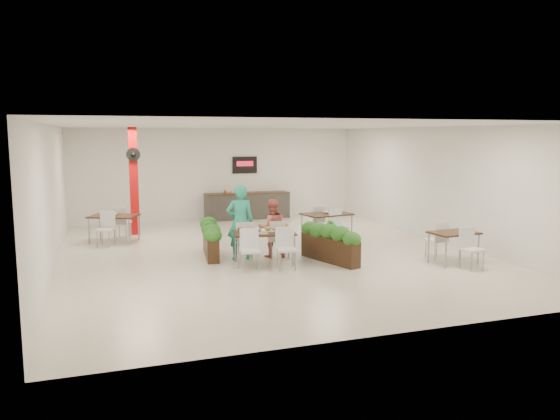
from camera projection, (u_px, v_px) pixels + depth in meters
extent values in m
plane|color=beige|center=(269.00, 253.00, 13.81)|extent=(12.00, 12.00, 0.00)
cube|color=white|center=(217.00, 174.00, 19.22)|extent=(10.00, 0.10, 3.20)
cube|color=white|center=(392.00, 230.00, 7.97)|extent=(10.00, 0.10, 3.20)
cube|color=white|center=(52.00, 198.00, 12.00)|extent=(0.10, 12.00, 3.20)
cube|color=white|center=(439.00, 184.00, 15.19)|extent=(0.10, 12.00, 3.20)
cube|color=white|center=(268.00, 125.00, 13.37)|extent=(10.00, 12.00, 0.04)
cube|color=#B40C0C|center=(134.00, 181.00, 16.20)|extent=(0.25, 0.25, 3.20)
cylinder|color=black|center=(133.00, 154.00, 15.92)|extent=(0.40, 0.06, 0.40)
sphere|color=black|center=(133.00, 155.00, 15.88)|extent=(0.12, 0.12, 0.12)
cube|color=#312F2C|center=(247.00, 206.00, 19.37)|extent=(3.00, 0.60, 0.90)
cube|color=black|center=(247.00, 193.00, 19.30)|extent=(3.00, 0.62, 0.04)
cube|color=black|center=(245.00, 165.00, 19.46)|extent=(0.90, 0.04, 0.60)
cube|color=red|center=(245.00, 164.00, 19.42)|extent=(0.60, 0.02, 0.18)
imported|color=brown|center=(225.00, 191.00, 19.03)|extent=(0.09, 0.09, 0.19)
imported|color=gold|center=(232.00, 191.00, 19.11)|extent=(0.13, 0.13, 0.17)
cube|color=black|center=(264.00, 233.00, 12.56)|extent=(1.50, 1.00, 0.04)
cylinder|color=gray|center=(238.00, 253.00, 12.17)|extent=(0.04, 0.04, 0.71)
cylinder|color=gray|center=(294.00, 251.00, 12.39)|extent=(0.04, 0.04, 0.71)
cylinder|color=gray|center=(235.00, 247.00, 12.83)|extent=(0.04, 0.04, 0.71)
cylinder|color=gray|center=(289.00, 245.00, 13.05)|extent=(0.04, 0.04, 0.71)
cube|color=white|center=(244.00, 241.00, 13.11)|extent=(0.48, 0.48, 0.05)
cube|color=white|center=(245.00, 232.00, 12.89)|extent=(0.42, 0.10, 0.45)
cylinder|color=gray|center=(250.00, 248.00, 13.34)|extent=(0.02, 0.02, 0.43)
cylinder|color=gray|center=(237.00, 249.00, 13.28)|extent=(0.02, 0.02, 0.43)
cylinder|color=gray|center=(252.00, 251.00, 13.01)|extent=(0.02, 0.02, 0.43)
cylinder|color=gray|center=(238.00, 252.00, 12.95)|extent=(0.02, 0.02, 0.43)
cube|color=white|center=(277.00, 239.00, 13.25)|extent=(0.48, 0.48, 0.05)
cube|color=white|center=(278.00, 231.00, 13.03)|extent=(0.42, 0.10, 0.45)
cylinder|color=gray|center=(282.00, 247.00, 13.48)|extent=(0.02, 0.02, 0.43)
cylinder|color=gray|center=(269.00, 248.00, 13.42)|extent=(0.02, 0.02, 0.43)
cylinder|color=gray|center=(285.00, 250.00, 13.15)|extent=(0.02, 0.02, 0.43)
cylinder|color=gray|center=(271.00, 251.00, 13.09)|extent=(0.02, 0.02, 0.43)
cube|color=white|center=(250.00, 251.00, 11.94)|extent=(0.48, 0.48, 0.05)
cube|color=white|center=(249.00, 238.00, 12.09)|extent=(0.42, 0.10, 0.45)
cylinder|color=gray|center=(244.00, 263.00, 11.78)|extent=(0.02, 0.02, 0.43)
cylinder|color=gray|center=(259.00, 263.00, 11.84)|extent=(0.02, 0.02, 0.43)
cylinder|color=gray|center=(242.00, 260.00, 12.11)|extent=(0.02, 0.02, 0.43)
cylinder|color=gray|center=(257.00, 259.00, 12.17)|extent=(0.02, 0.02, 0.43)
cube|color=white|center=(286.00, 250.00, 12.08)|extent=(0.48, 0.48, 0.05)
cube|color=white|center=(285.00, 237.00, 12.23)|extent=(0.42, 0.10, 0.45)
cylinder|color=gray|center=(280.00, 262.00, 11.92)|extent=(0.02, 0.02, 0.43)
cylinder|color=gray|center=(295.00, 261.00, 11.98)|extent=(0.02, 0.02, 0.43)
cylinder|color=gray|center=(277.00, 259.00, 12.25)|extent=(0.02, 0.02, 0.43)
cylinder|color=gray|center=(292.00, 258.00, 12.31)|extent=(0.02, 0.02, 0.43)
cube|color=white|center=(250.00, 233.00, 12.40)|extent=(0.34, 0.34, 0.01)
ellipsoid|color=#985526|center=(250.00, 230.00, 12.39)|extent=(0.22, 0.22, 0.13)
cube|color=white|center=(268.00, 231.00, 12.69)|extent=(0.30, 0.30, 0.01)
ellipsoid|color=orange|center=(268.00, 228.00, 12.68)|extent=(0.18, 0.18, 0.11)
cube|color=white|center=(282.00, 232.00, 12.51)|extent=(0.30, 0.30, 0.01)
ellipsoid|color=#501710|center=(282.00, 230.00, 12.50)|extent=(0.16, 0.16, 0.10)
cube|color=white|center=(263.00, 233.00, 12.37)|extent=(0.20, 0.20, 0.01)
ellipsoid|color=white|center=(263.00, 231.00, 12.36)|extent=(0.12, 0.12, 0.07)
cylinder|color=#FFAC1A|center=(286.00, 227.00, 12.79)|extent=(0.07, 0.07, 0.15)
imported|color=brown|center=(240.00, 230.00, 12.55)|extent=(0.12, 0.12, 0.10)
imported|color=#28B18F|center=(240.00, 222.00, 13.02)|extent=(0.71, 0.52, 1.80)
imported|color=#E06D63|center=(272.00, 228.00, 13.30)|extent=(0.77, 0.64, 1.43)
cube|color=black|center=(211.00, 245.00, 13.39)|extent=(0.49, 1.70, 0.56)
ellipsoid|color=#1E5E1B|center=(213.00, 234.00, 12.67)|extent=(0.40, 0.40, 0.32)
ellipsoid|color=#1E5E1B|center=(212.00, 232.00, 13.00)|extent=(0.40, 0.40, 0.32)
ellipsoid|color=#1E5E1B|center=(211.00, 229.00, 13.34)|extent=(0.40, 0.40, 0.32)
ellipsoid|color=#1E5E1B|center=(209.00, 227.00, 13.67)|extent=(0.40, 0.40, 0.32)
ellipsoid|color=#1E5E1B|center=(208.00, 225.00, 14.01)|extent=(0.40, 0.40, 0.32)
imported|color=#1E5E1B|center=(210.00, 227.00, 13.33)|extent=(0.33, 0.28, 0.36)
cube|color=black|center=(330.00, 249.00, 12.83)|extent=(0.81, 1.80, 0.60)
ellipsoid|color=#1E5E1B|center=(352.00, 237.00, 12.18)|extent=(0.40, 0.40, 0.32)
ellipsoid|color=#1E5E1B|center=(341.00, 234.00, 12.48)|extent=(0.40, 0.40, 0.32)
ellipsoid|color=#1E5E1B|center=(330.00, 232.00, 12.77)|extent=(0.40, 0.40, 0.32)
ellipsoid|color=#1E5E1B|center=(320.00, 230.00, 13.07)|extent=(0.40, 0.40, 0.32)
ellipsoid|color=#1E5E1B|center=(310.00, 228.00, 13.37)|extent=(0.40, 0.40, 0.32)
imported|color=#1E5E1B|center=(330.00, 229.00, 12.76)|extent=(0.22, 0.22, 0.39)
cube|color=black|center=(114.00, 216.00, 15.18)|extent=(1.49, 1.28, 0.04)
cylinder|color=gray|center=(89.00, 231.00, 14.93)|extent=(0.04, 0.04, 0.71)
cylinder|color=gray|center=(129.00, 232.00, 14.82)|extent=(0.04, 0.04, 0.71)
cylinder|color=gray|center=(100.00, 227.00, 15.64)|extent=(0.04, 0.04, 0.71)
cylinder|color=gray|center=(139.00, 227.00, 15.53)|extent=(0.04, 0.04, 0.71)
cube|color=white|center=(122.00, 222.00, 15.81)|extent=(0.56, 0.56, 0.05)
cube|color=white|center=(119.00, 215.00, 15.59)|extent=(0.40, 0.21, 0.45)
cylinder|color=gray|center=(130.00, 229.00, 15.99)|extent=(0.02, 0.02, 0.43)
cylinder|color=gray|center=(119.00, 229.00, 16.02)|extent=(0.02, 0.02, 0.43)
cylinder|color=gray|center=(126.00, 232.00, 15.66)|extent=(0.02, 0.02, 0.43)
cylinder|color=gray|center=(115.00, 231.00, 15.69)|extent=(0.02, 0.02, 0.43)
cube|color=white|center=(105.00, 230.00, 14.62)|extent=(0.56, 0.56, 0.05)
cube|color=white|center=(108.00, 219.00, 14.78)|extent=(0.40, 0.21, 0.45)
cylinder|color=gray|center=(97.00, 239.00, 14.51)|extent=(0.02, 0.02, 0.43)
cylinder|color=gray|center=(109.00, 239.00, 14.47)|extent=(0.02, 0.02, 0.43)
cylinder|color=gray|center=(102.00, 237.00, 14.84)|extent=(0.02, 0.02, 0.43)
cylinder|color=gray|center=(114.00, 237.00, 14.81)|extent=(0.02, 0.02, 0.43)
imported|color=white|center=(114.00, 214.00, 15.17)|extent=(0.22, 0.22, 0.05)
cube|color=black|center=(327.00, 214.00, 15.54)|extent=(1.46, 1.10, 0.04)
cylinder|color=gray|center=(316.00, 231.00, 14.97)|extent=(0.04, 0.04, 0.71)
cylinder|color=gray|center=(352.00, 227.00, 15.54)|extent=(0.04, 0.04, 0.71)
cylinder|color=gray|center=(302.00, 227.00, 15.63)|extent=(0.04, 0.04, 0.71)
cylinder|color=gray|center=(336.00, 223.00, 16.21)|extent=(0.04, 0.04, 0.71)
cube|color=white|center=(315.00, 221.00, 16.10)|extent=(0.49, 0.49, 0.05)
cube|color=white|center=(319.00, 213.00, 15.90)|extent=(0.42, 0.11, 0.45)
cylinder|color=gray|center=(317.00, 227.00, 16.36)|extent=(0.02, 0.02, 0.43)
cylinder|color=gray|center=(307.00, 228.00, 16.19)|extent=(0.02, 0.02, 0.43)
cylinder|color=gray|center=(323.00, 229.00, 16.06)|extent=(0.02, 0.02, 0.43)
cylinder|color=gray|center=(314.00, 230.00, 15.90)|extent=(0.02, 0.02, 0.43)
cube|color=white|center=(339.00, 227.00, 15.05)|extent=(0.49, 0.49, 0.05)
cube|color=white|center=(335.00, 217.00, 15.18)|extent=(0.42, 0.11, 0.45)
cylinder|color=gray|center=(337.00, 237.00, 14.86)|extent=(0.02, 0.02, 0.43)
cylinder|color=gray|center=(347.00, 236.00, 15.02)|extent=(0.02, 0.02, 0.43)
cylinder|color=gray|center=(330.00, 235.00, 15.15)|extent=(0.02, 0.02, 0.43)
cylinder|color=gray|center=(340.00, 234.00, 15.32)|extent=(0.02, 0.02, 0.43)
imported|color=white|center=(327.00, 212.00, 15.53)|extent=(0.22, 0.22, 0.05)
cube|color=black|center=(454.00, 233.00, 12.57)|extent=(1.13, 0.80, 0.04)
cylinder|color=gray|center=(446.00, 253.00, 12.17)|extent=(0.04, 0.04, 0.71)
cylinder|color=gray|center=(478.00, 249.00, 12.55)|extent=(0.04, 0.04, 0.71)
cylinder|color=gray|center=(429.00, 248.00, 12.70)|extent=(0.04, 0.04, 0.71)
cylinder|color=gray|center=(460.00, 245.00, 13.08)|extent=(0.04, 0.04, 0.71)
cube|color=white|center=(436.00, 240.00, 13.16)|extent=(0.46, 0.46, 0.05)
cube|color=white|center=(442.00, 231.00, 12.95)|extent=(0.42, 0.08, 0.45)
cylinder|color=gray|center=(437.00, 248.00, 13.41)|extent=(0.02, 0.02, 0.43)
cylinder|color=gray|center=(426.00, 249.00, 13.27)|extent=(0.02, 0.02, 0.43)
cylinder|color=gray|center=(446.00, 250.00, 13.10)|extent=(0.02, 0.02, 0.43)
cylinder|color=gray|center=(435.00, 252.00, 12.97)|extent=(0.02, 0.02, 0.43)
cube|color=white|center=(472.00, 250.00, 12.07)|extent=(0.46, 0.46, 0.05)
cube|color=white|center=(467.00, 237.00, 12.21)|extent=(0.42, 0.08, 0.45)
cylinder|color=gray|center=(471.00, 262.00, 11.88)|extent=(0.02, 0.02, 0.43)
cylinder|color=gray|center=(483.00, 261.00, 12.02)|extent=(0.02, 0.02, 0.43)
cylinder|color=gray|center=(460.00, 259.00, 12.19)|extent=(0.02, 0.02, 0.43)
cylinder|color=gray|center=(472.00, 258.00, 12.32)|extent=(0.02, 0.02, 0.43)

